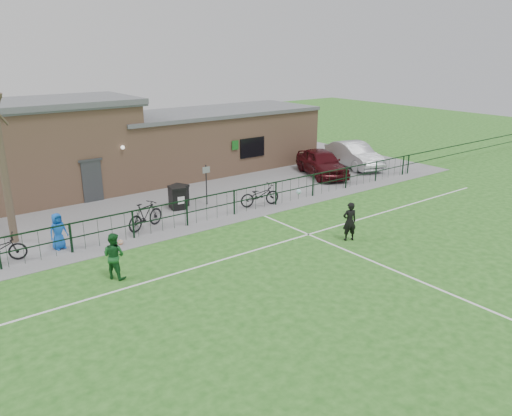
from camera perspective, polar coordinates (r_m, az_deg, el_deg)
ground at (r=17.13m, az=10.25°, el=-8.29°), size 90.00×90.00×0.00m
paving_strip at (r=27.41m, az=-10.79°, el=1.82°), size 34.00×13.00×0.02m
pitch_line_touch at (r=22.66m, az=-4.28°, el=-1.37°), size 28.00×0.10×0.01m
pitch_line_mid at (r=19.78m, az=1.75°, el=-4.29°), size 28.00×0.10×0.01m
pitch_line_perp at (r=18.53m, az=14.51°, el=-6.48°), size 0.10×16.00×0.01m
perimeter_fence at (r=22.63m, az=-4.59°, el=0.19°), size 28.00×0.10×1.20m
bare_tree at (r=21.49m, az=-26.89°, el=3.95°), size 0.30×0.30×6.00m
wheelie_bin_left at (r=24.29m, az=-9.00°, el=1.09°), size 0.81×0.88×1.02m
wheelie_bin_right at (r=24.61m, az=-8.78°, el=1.29°), size 0.91×0.95×0.99m
sign_post at (r=24.62m, az=-5.69°, el=2.65°), size 0.07×0.07×2.00m
car_maroon at (r=30.46m, az=7.53°, el=5.17°), size 3.37×5.03×1.59m
car_silver at (r=33.05m, az=11.14°, el=5.99°), size 2.84×5.10×1.59m
bicycle_d at (r=21.84m, az=-12.53°, el=-0.84°), size 2.04×1.20×1.18m
bicycle_e at (r=24.43m, az=0.43°, el=1.48°), size 2.14×1.13×1.07m
spectator_child at (r=20.63m, az=-21.69°, el=-2.47°), size 0.78×0.59×1.44m
goalkeeper_kick at (r=20.40m, az=10.47°, el=-1.42°), size 0.98×2.89×1.68m
outfield_player at (r=17.47m, az=-15.93°, el=-5.27°), size 0.94×0.99×1.61m
ball_ground at (r=20.50m, az=-15.23°, el=-3.79°), size 0.23×0.23×0.23m
clubhouse at (r=29.24m, az=-15.27°, el=6.97°), size 24.25×5.40×4.96m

